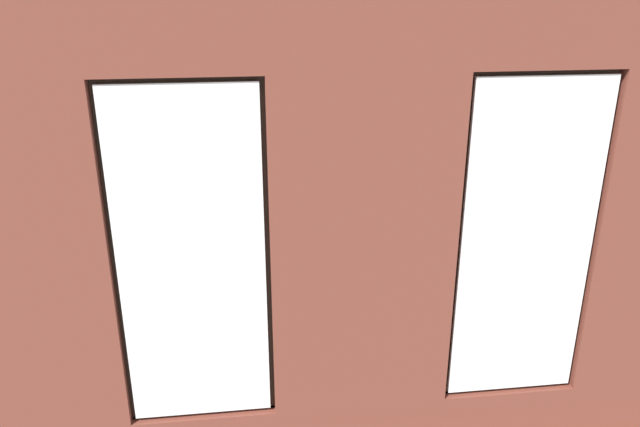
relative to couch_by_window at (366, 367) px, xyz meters
name	(u,v)px	position (x,y,z in m)	size (l,w,h in m)	color
ground_plane	(311,283)	(0.18, -2.17, -0.38)	(6.47, 6.40, 0.10)	brown
brick_wall_with_windows	(363,250)	(0.18, 0.65, 1.29)	(5.87, 0.30, 3.27)	brown
white_wall_right	(5,149)	(3.06, -1.97, 1.31)	(0.10, 5.40, 3.27)	silver
couch_by_window	(366,367)	(0.00, 0.00, 0.00)	(2.02, 0.87, 0.80)	black
couch_left	(505,239)	(-2.06, -2.24, 0.00)	(0.94, 2.09, 0.80)	black
coffee_table	(327,250)	(0.02, -2.03, 0.07)	(1.38, 0.80, 0.46)	tan
cup_ceramic	(360,234)	(-0.36, -2.17, 0.18)	(0.09, 0.09, 0.11)	silver
candle_jar	(310,237)	(0.19, -2.13, 0.19)	(0.08, 0.08, 0.13)	#B7333D
table_plant_small	(327,232)	(0.02, -2.03, 0.28)	(0.18, 0.18, 0.28)	brown
remote_silver	(338,249)	(-0.08, -1.91, 0.14)	(0.05, 0.17, 0.02)	#B2B2B7
media_console	(51,294)	(2.76, -1.62, -0.04)	(1.23, 0.42, 0.58)	black
tv_flatscreen	(40,230)	(2.76, -1.62, 0.62)	(1.10, 0.20, 0.74)	black
papasan_chair	(291,191)	(0.25, -3.88, 0.11)	(1.10, 1.10, 0.69)	olive
potted_plant_foreground_right	(124,171)	(2.46, -4.31, 0.35)	(0.67, 0.74, 1.08)	#9E5638
potted_plant_corner_near_left	(458,162)	(-2.21, -4.37, 0.29)	(0.56, 0.56, 0.92)	#47423D
potted_plant_between_couches	(551,287)	(-1.45, -0.05, 0.57)	(1.12, 1.09, 1.33)	gray
potted_plant_mid_room_small	(347,207)	(-0.41, -3.32, 0.07)	(0.42, 0.42, 0.58)	#47423D
potted_plant_beside_window_right	(35,371)	(2.38, 0.09, 0.24)	(0.94, 0.89, 1.15)	#47423D
potted_plant_near_tv	(75,284)	(2.21, -0.54, 0.58)	(1.03, 1.09, 1.45)	#47423D
potted_plant_by_left_couch	(433,194)	(-1.66, -3.72, 0.04)	(0.29, 0.29, 0.55)	#9E5638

